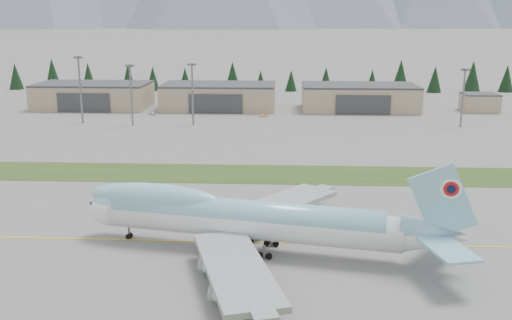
# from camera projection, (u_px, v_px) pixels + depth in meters

# --- Properties ---
(ground) EXTENTS (7000.00, 7000.00, 0.00)m
(ground) POSITION_uv_depth(u_px,v_px,m) (208.00, 242.00, 101.03)
(ground) COLOR slate
(ground) RESTS_ON ground
(grass_strip_far) EXTENTS (400.00, 18.00, 0.08)m
(grass_strip_far) POSITION_uv_depth(u_px,v_px,m) (231.00, 174.00, 144.61)
(grass_strip_far) COLOR #2A4719
(grass_strip_far) RESTS_ON ground
(taxiway_line_main) EXTENTS (400.00, 0.40, 0.02)m
(taxiway_line_main) POSITION_uv_depth(u_px,v_px,m) (208.00, 242.00, 101.03)
(taxiway_line_main) COLOR yellow
(taxiway_line_main) RESTS_ON ground
(boeing_747_freighter) EXTENTS (66.75, 56.29, 17.51)m
(boeing_747_freighter) POSITION_uv_depth(u_px,v_px,m) (246.00, 218.00, 95.89)
(boeing_747_freighter) COLOR white
(boeing_747_freighter) RESTS_ON ground
(hangar_left) EXTENTS (48.00, 26.60, 10.80)m
(hangar_left) POSITION_uv_depth(u_px,v_px,m) (94.00, 95.00, 248.32)
(hangar_left) COLOR tan
(hangar_left) RESTS_ON ground
(hangar_center) EXTENTS (48.00, 26.60, 10.80)m
(hangar_center) POSITION_uv_depth(u_px,v_px,m) (219.00, 96.00, 245.61)
(hangar_center) COLOR tan
(hangar_center) RESTS_ON ground
(hangar_right) EXTENTS (48.00, 26.60, 10.80)m
(hangar_right) POSITION_uv_depth(u_px,v_px,m) (359.00, 97.00, 242.66)
(hangar_right) COLOR tan
(hangar_right) RESTS_ON ground
(control_shed) EXTENTS (14.00, 12.00, 7.60)m
(control_shed) POSITION_uv_depth(u_px,v_px,m) (480.00, 102.00, 238.76)
(control_shed) COLOR tan
(control_shed) RESTS_ON ground
(floodlight_masts) EXTENTS (204.42, 8.73, 24.67)m
(floodlight_masts) POSITION_uv_depth(u_px,v_px,m) (226.00, 83.00, 204.74)
(floodlight_masts) COLOR slate
(floodlight_masts) RESTS_ON ground
(service_vehicle_a) EXTENTS (3.22, 4.00, 1.28)m
(service_vehicle_a) POSITION_uv_depth(u_px,v_px,m) (152.00, 115.00, 231.49)
(service_vehicle_a) COLOR silver
(service_vehicle_a) RESTS_ON ground
(service_vehicle_b) EXTENTS (3.46, 1.80, 1.08)m
(service_vehicle_b) POSITION_uv_depth(u_px,v_px,m) (263.00, 117.00, 226.62)
(service_vehicle_b) COLOR gold
(service_vehicle_b) RESTS_ON ground
(service_vehicle_c) EXTENTS (3.05, 4.94, 1.33)m
(service_vehicle_c) POSITION_uv_depth(u_px,v_px,m) (420.00, 114.00, 233.23)
(service_vehicle_c) COLOR silver
(service_vehicle_c) RESTS_ON ground
(conifer_belt) EXTENTS (272.12, 15.12, 16.94)m
(conifer_belt) POSITION_uv_depth(u_px,v_px,m) (260.00, 77.00, 304.20)
(conifer_belt) COLOR black
(conifer_belt) RESTS_ON ground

